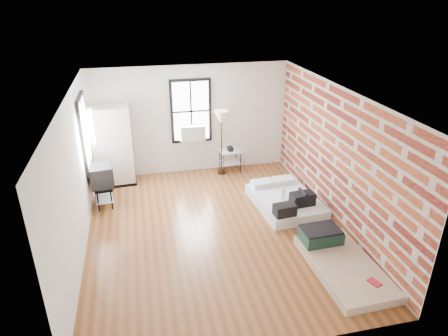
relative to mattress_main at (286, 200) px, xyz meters
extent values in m
plane|color=brown|center=(-1.75, -0.61, -0.15)|extent=(6.00, 6.00, 0.00)
cube|color=silver|center=(-1.75, 2.39, 1.25)|extent=(5.00, 0.01, 2.80)
cube|color=silver|center=(-1.75, -3.61, 1.25)|extent=(5.00, 0.01, 2.80)
cube|color=silver|center=(-4.25, -0.61, 1.25)|extent=(0.01, 6.00, 2.80)
cube|color=#984324|center=(0.75, -0.61, 1.25)|extent=(0.02, 6.00, 2.80)
cube|color=white|center=(-1.75, -0.61, 2.65)|extent=(5.00, 6.00, 0.01)
cube|color=white|center=(-1.75, 2.34, 1.50)|extent=(0.90, 0.02, 1.50)
cube|color=black|center=(-2.23, 2.36, 1.50)|extent=(0.07, 0.08, 1.64)
cube|color=black|center=(-1.26, 2.36, 1.50)|extent=(0.07, 0.08, 1.64)
cube|color=black|center=(-1.75, 2.36, 2.28)|extent=(0.90, 0.08, 0.07)
cube|color=black|center=(-1.75, 2.36, 0.71)|extent=(0.90, 0.08, 0.07)
cube|color=black|center=(-1.75, 2.33, 1.50)|extent=(0.04, 0.02, 1.50)
cube|color=black|center=(-1.75, 2.33, 1.50)|extent=(0.90, 0.02, 0.04)
cube|color=silver|center=(-1.75, 2.22, 0.97)|extent=(0.62, 0.30, 0.40)
cube|color=white|center=(-4.20, 1.19, 1.50)|extent=(0.02, 0.90, 1.50)
cube|color=black|center=(-4.22, 0.71, 1.50)|extent=(0.08, 0.07, 1.64)
cube|color=black|center=(-4.22, 1.68, 1.50)|extent=(0.08, 0.07, 1.64)
cube|color=black|center=(-4.22, 1.19, 2.28)|extent=(0.08, 0.90, 0.07)
cube|color=black|center=(-4.22, 1.19, 0.71)|extent=(0.08, 0.90, 0.07)
cube|color=black|center=(-4.19, 1.19, 1.50)|extent=(0.02, 0.04, 1.50)
cube|color=black|center=(-4.19, 1.19, 1.50)|extent=(0.02, 0.90, 0.04)
cube|color=white|center=(0.00, 0.02, -0.04)|extent=(1.44, 1.86, 0.23)
cube|color=white|center=(-0.33, 0.68, 0.13)|extent=(0.53, 0.37, 0.11)
cube|color=white|center=(0.22, 0.73, 0.13)|extent=(0.53, 0.37, 0.11)
cube|color=black|center=(0.22, -0.37, 0.21)|extent=(0.53, 0.34, 0.28)
cylinder|color=black|center=(0.22, -0.37, 0.37)|extent=(0.10, 0.33, 0.07)
cube|color=black|center=(-0.30, -0.70, 0.20)|extent=(0.47, 0.31, 0.24)
cylinder|color=#A5C9D5|center=(-0.08, -0.03, 0.18)|extent=(0.06, 0.06, 0.20)
cylinder|color=#185BAE|center=(-0.08, -0.03, 0.29)|extent=(0.03, 0.03, 0.03)
cube|color=tan|center=(0.20, -2.33, -0.08)|extent=(1.10, 2.01, 0.16)
cube|color=#163324|center=(0.08, -1.60, 0.12)|extent=(0.74, 0.54, 0.23)
cube|color=black|center=(0.08, -1.60, 0.25)|extent=(0.70, 0.50, 0.04)
cube|color=red|center=(0.43, -2.89, 0.02)|extent=(0.20, 0.24, 0.03)
cube|color=black|center=(-3.75, 2.04, -0.12)|extent=(1.02, 0.61, 0.06)
cube|color=beige|center=(-3.75, 2.04, 0.87)|extent=(0.98, 0.57, 1.92)
cylinder|color=black|center=(-0.99, 1.91, 0.13)|extent=(0.02, 0.02, 0.58)
cylinder|color=black|center=(-0.53, 1.95, 0.13)|extent=(0.02, 0.02, 0.58)
cylinder|color=black|center=(-1.03, 2.27, 0.13)|extent=(0.02, 0.02, 0.58)
cylinder|color=black|center=(-0.57, 2.31, 0.13)|extent=(0.02, 0.02, 0.58)
cube|color=silver|center=(-0.78, 2.11, 0.42)|extent=(0.56, 0.46, 0.02)
cube|color=silver|center=(-0.78, 2.11, 0.11)|extent=(0.54, 0.44, 0.02)
cube|color=black|center=(-0.78, 2.11, 0.49)|extent=(0.14, 0.20, 0.10)
cylinder|color=black|center=(-1.03, 2.04, -0.14)|extent=(0.24, 0.24, 0.03)
cylinder|color=black|center=(-1.03, 2.04, 0.61)|extent=(0.03, 0.03, 1.47)
cone|color=beige|center=(-1.03, 2.04, 1.39)|extent=(0.37, 0.37, 0.33)
cylinder|color=black|center=(-4.08, 0.69, 0.08)|extent=(0.03, 0.03, 0.47)
cylinder|color=black|center=(-3.80, 0.72, 0.08)|extent=(0.03, 0.03, 0.47)
cylinder|color=black|center=(-4.14, 1.25, 0.08)|extent=(0.03, 0.03, 0.47)
cylinder|color=black|center=(-3.86, 1.28, 0.08)|extent=(0.03, 0.03, 0.47)
cube|color=black|center=(-3.97, 0.99, 0.32)|extent=(0.45, 0.72, 0.03)
cube|color=silver|center=(-3.97, 0.99, 0.04)|extent=(0.43, 0.70, 0.02)
cube|color=black|center=(-3.97, 0.99, 0.57)|extent=(0.53, 0.59, 0.47)
cube|color=black|center=(-3.73, 1.01, 0.57)|extent=(0.07, 0.45, 0.38)
camera|label=1|loc=(-3.05, -7.33, 4.38)|focal=32.00mm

